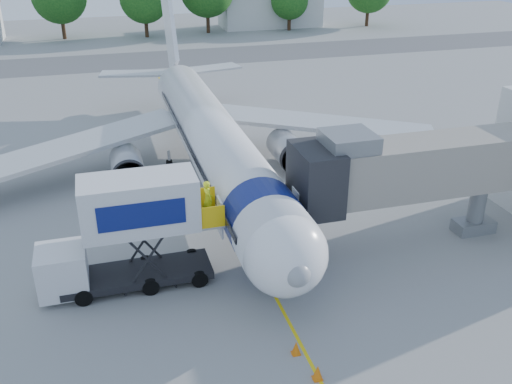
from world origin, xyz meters
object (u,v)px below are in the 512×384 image
object	(u,v)px
aircraft	(211,137)
ground_tug	(394,372)
jet_bridge	(409,169)
catering_hiloader	(127,234)

from	to	relation	value
aircraft	ground_tug	world-z (taller)	aircraft
jet_bridge	ground_tug	xyz separation A→B (m)	(-5.58, -9.49, -3.56)
aircraft	catering_hiloader	size ratio (longest dim) A/B	4.44
jet_bridge	catering_hiloader	bearing A→B (deg)	-179.99
aircraft	catering_hiloader	world-z (taller)	aircraft
aircraft	jet_bridge	xyz separation A→B (m)	(7.99, -11.12, 1.39)
aircraft	catering_hiloader	bearing A→B (deg)	-119.38
aircraft	jet_bridge	distance (m)	13.77
catering_hiloader	aircraft	bearing A→B (deg)	60.62
ground_tug	jet_bridge	bearing A→B (deg)	37.54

